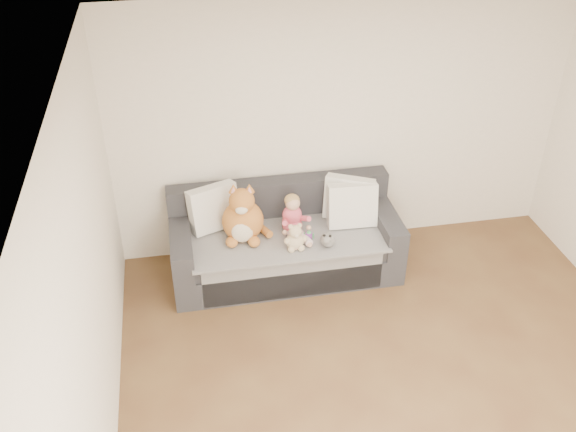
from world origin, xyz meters
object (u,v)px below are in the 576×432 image
(sofa, at_px, (284,243))
(toddler, at_px, (293,218))
(plush_cat, at_px, (243,218))
(teddy_bear, at_px, (295,239))
(sippy_cup, at_px, (309,235))

(sofa, distance_m, toddler, 0.35)
(toddler, height_order, plush_cat, plush_cat)
(teddy_bear, bearing_deg, plush_cat, 146.85)
(plush_cat, height_order, sippy_cup, plush_cat)
(teddy_bear, distance_m, sippy_cup, 0.20)
(plush_cat, bearing_deg, teddy_bear, -21.72)
(toddler, relative_size, sippy_cup, 3.83)
(sofa, distance_m, plush_cat, 0.56)
(sofa, xyz_separation_m, sippy_cup, (0.20, -0.22, 0.22))
(sofa, relative_size, plush_cat, 3.65)
(teddy_bear, bearing_deg, sofa, 94.70)
(sofa, distance_m, sippy_cup, 0.37)
(toddler, xyz_separation_m, plush_cat, (-0.48, 0.01, 0.05))
(teddy_bear, bearing_deg, sippy_cup, 33.16)
(sofa, relative_size, sippy_cup, 19.94)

